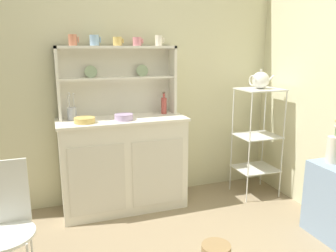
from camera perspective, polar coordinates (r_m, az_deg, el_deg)
The scene contains 16 objects.
wall_back at distance 3.25m, azimuth -8.52°, elevation 8.87°, with size 3.84×0.05×2.50m, color beige.
hutch_cabinet at distance 3.16m, azimuth -7.55°, elevation -6.19°, with size 1.15×0.45×0.86m.
hutch_shelf_unit at distance 3.15m, azimuth -8.62°, elevation 8.56°, with size 1.08×0.18×0.64m.
bakers_rack at distance 3.49m, azimuth 14.93°, elevation -0.81°, with size 0.40×0.35×1.09m.
wire_chair at distance 2.23m, azimuth -26.32°, elevation -14.08°, with size 0.36×0.36×0.85m.
cup_terracotta_0 at distance 3.05m, azimuth -15.82°, elevation 13.86°, with size 0.09×0.07×0.09m.
cup_sky_1 at distance 3.07m, azimuth -12.35°, elevation 14.02°, with size 0.09×0.08×0.09m.
cup_gold_2 at distance 3.10m, azimuth -8.55°, elevation 14.02°, with size 0.09×0.08×0.08m.
cup_rose_3 at distance 3.14m, azimuth -5.23°, elevation 14.09°, with size 0.09×0.08×0.08m.
cup_cream_4 at distance 3.20m, azimuth -1.55°, elevation 14.29°, with size 0.08×0.07×0.09m.
bowl_mixing_large at distance 2.92m, azimuth -13.97°, elevation 0.97°, with size 0.18×0.18×0.05m, color #DBB760.
bowl_floral_medium at distance 2.97m, azimuth -7.51°, elevation 1.52°, with size 0.16×0.16×0.05m, color #B79ECC.
jam_bottle at distance 3.22m, azimuth -0.70°, elevation 3.59°, with size 0.05×0.05×0.21m.
utensil_jar at distance 3.06m, azimuth -15.97°, elevation 2.09°, with size 0.08×0.08×0.24m.
porcelain_teapot at distance 3.40m, azimuth 15.41°, elevation 7.51°, with size 0.26×0.17×0.19m.
flower_vase at distance 2.94m, azimuth 26.11°, elevation -3.49°, with size 0.09×0.09×0.35m.
Camera 1 is at (-0.62, -1.55, 1.48)m, focal length 35.94 mm.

